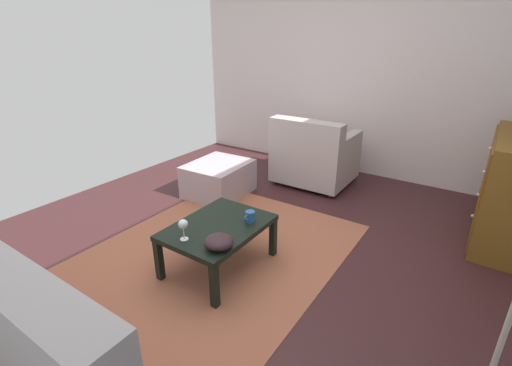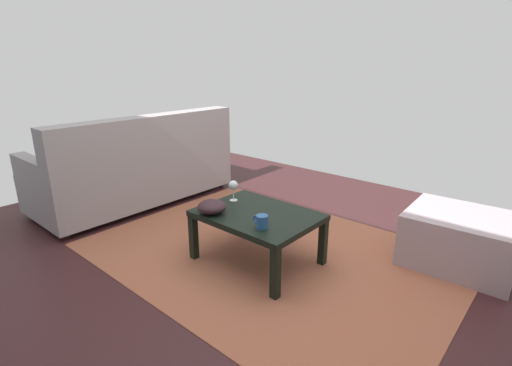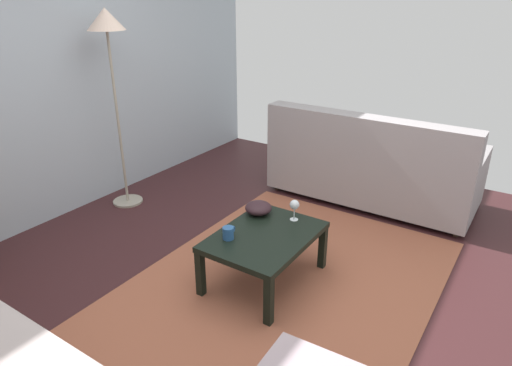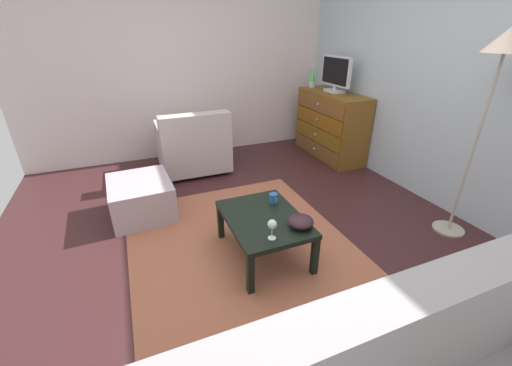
{
  "view_description": "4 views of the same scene",
  "coord_description": "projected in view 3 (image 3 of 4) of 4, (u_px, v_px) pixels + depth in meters",
  "views": [
    {
      "loc": [
        2.02,
        1.53,
        1.72
      ],
      "look_at": [
        -0.02,
        0.15,
        0.69
      ],
      "focal_mm": 25.09,
      "sensor_mm": 36.0,
      "label": 1
    },
    {
      "loc": [
        -1.39,
        1.79,
        1.38
      ],
      "look_at": [
        0.26,
        -0.11,
        0.56
      ],
      "focal_mm": 26.55,
      "sensor_mm": 36.0,
      "label": 2
    },
    {
      "loc": [
        -2.09,
        -1.49,
        1.92
      ],
      "look_at": [
        0.05,
        -0.08,
        0.81
      ],
      "focal_mm": 31.79,
      "sensor_mm": 36.0,
      "label": 3
    },
    {
      "loc": [
        2.21,
        -0.95,
        1.76
      ],
      "look_at": [
        0.31,
        -0.17,
        0.75
      ],
      "focal_mm": 22.29,
      "sensor_mm": 36.0,
      "label": 4
    }
  ],
  "objects": [
    {
      "name": "wine_glass",
      "position": [
        294.0,
        205.0,
        3.23
      ],
      "size": [
        0.07,
        0.07,
        0.16
      ],
      "color": "silver",
      "rests_on": "coffee_table"
    },
    {
      "name": "wall_accent_rear",
      "position": [
        25.0,
        59.0,
        3.63
      ],
      "size": [
        5.62,
        0.12,
        2.79
      ],
      "primitive_type": "cube",
      "color": "#A9B7C1",
      "rests_on": "ground_plane"
    },
    {
      "name": "couch_large",
      "position": [
        371.0,
        167.0,
        4.33
      ],
      "size": [
        0.85,
        1.91,
        0.9
      ],
      "color": "#332319",
      "rests_on": "ground_plane"
    },
    {
      "name": "coffee_table",
      "position": [
        265.0,
        240.0,
        3.11
      ],
      "size": [
        0.81,
        0.6,
        0.37
      ],
      "color": "black",
      "rests_on": "ground_plane"
    },
    {
      "name": "standing_lamp",
      "position": [
        108.0,
        39.0,
        3.81
      ],
      "size": [
        0.32,
        0.32,
        1.78
      ],
      "color": "#A59E8C",
      "rests_on": "ground_plane"
    },
    {
      "name": "ground_plane",
      "position": [
        243.0,
        294.0,
        3.12
      ],
      "size": [
        5.62,
        4.69,
        0.05
      ],
      "primitive_type": "cube",
      "color": "#3A1C1E"
    },
    {
      "name": "area_rug",
      "position": [
        282.0,
        286.0,
        3.16
      ],
      "size": [
        2.6,
        1.9,
        0.01
      ],
      "primitive_type": "cube",
      "color": "#9E573E",
      "rests_on": "ground_plane"
    },
    {
      "name": "bowl_decorative",
      "position": [
        258.0,
        208.0,
        3.36
      ],
      "size": [
        0.2,
        0.2,
        0.09
      ],
      "primitive_type": "ellipsoid",
      "color": "#311D22",
      "rests_on": "coffee_table"
    },
    {
      "name": "mug",
      "position": [
        228.0,
        233.0,
        3.02
      ],
      "size": [
        0.11,
        0.08,
        0.08
      ],
      "color": "#2A5791",
      "rests_on": "coffee_table"
    }
  ]
}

